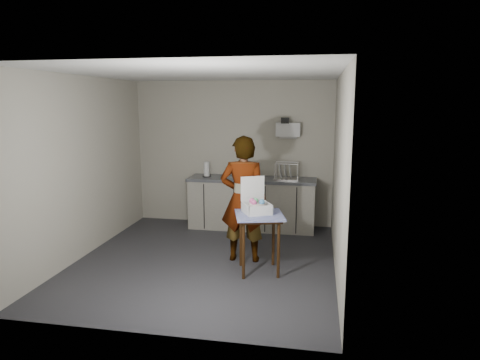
% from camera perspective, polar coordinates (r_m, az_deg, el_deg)
% --- Properties ---
extents(ground, '(4.00, 4.00, 0.00)m').
position_cam_1_polar(ground, '(6.22, -4.59, -10.64)').
color(ground, '#2B2B30').
rests_on(ground, ground).
extents(wall_back, '(3.60, 0.02, 2.60)m').
position_cam_1_polar(wall_back, '(7.80, -0.96, 3.55)').
color(wall_back, beige).
rests_on(wall_back, ground).
extents(wall_right, '(0.02, 4.00, 2.60)m').
position_cam_1_polar(wall_right, '(5.68, 12.92, 0.72)').
color(wall_right, beige).
rests_on(wall_right, ground).
extents(wall_left, '(0.02, 4.00, 2.60)m').
position_cam_1_polar(wall_left, '(6.57, -20.02, 1.64)').
color(wall_left, beige).
rests_on(wall_left, ground).
extents(ceiling, '(3.60, 4.00, 0.01)m').
position_cam_1_polar(ceiling, '(5.82, -4.97, 13.97)').
color(ceiling, white).
rests_on(ceiling, wall_back).
extents(kitchen_counter, '(2.24, 0.62, 0.91)m').
position_cam_1_polar(kitchen_counter, '(7.60, 1.59, -3.32)').
color(kitchen_counter, black).
rests_on(kitchen_counter, ground).
extents(wall_shelf, '(0.42, 0.18, 0.37)m').
position_cam_1_polar(wall_shelf, '(7.55, 6.43, 6.67)').
color(wall_shelf, white).
rests_on(wall_shelf, ground).
extents(side_table, '(0.74, 0.74, 0.79)m').
position_cam_1_polar(side_table, '(5.61, 2.58, -5.58)').
color(side_table, '#381F0C').
rests_on(side_table, ground).
extents(standing_man, '(0.68, 0.47, 1.78)m').
position_cam_1_polar(standing_man, '(5.98, 0.45, -2.55)').
color(standing_man, '#B2A593').
rests_on(standing_man, ground).
extents(soap_bottle, '(0.13, 0.13, 0.32)m').
position_cam_1_polar(soap_bottle, '(7.47, -0.08, 1.48)').
color(soap_bottle, black).
rests_on(soap_bottle, kitchen_counter).
extents(soda_can, '(0.06, 0.06, 0.12)m').
position_cam_1_polar(soda_can, '(7.56, 1.78, 0.79)').
color(soda_can, red).
rests_on(soda_can, kitchen_counter).
extents(dark_bottle, '(0.06, 0.06, 0.22)m').
position_cam_1_polar(dark_bottle, '(7.56, 0.36, 1.19)').
color(dark_bottle, black).
rests_on(dark_bottle, kitchen_counter).
extents(paper_towel, '(0.15, 0.15, 0.27)m').
position_cam_1_polar(paper_towel, '(7.64, -4.48, 1.39)').
color(paper_towel, black).
rests_on(paper_towel, kitchen_counter).
extents(dish_rack, '(0.42, 0.31, 0.29)m').
position_cam_1_polar(dish_rack, '(7.40, 6.14, 0.60)').
color(dish_rack, white).
rests_on(dish_rack, kitchen_counter).
extents(bakery_box, '(0.45, 0.46, 0.46)m').
position_cam_1_polar(bakery_box, '(5.63, 2.17, -3.36)').
color(bakery_box, white).
rests_on(bakery_box, side_table).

